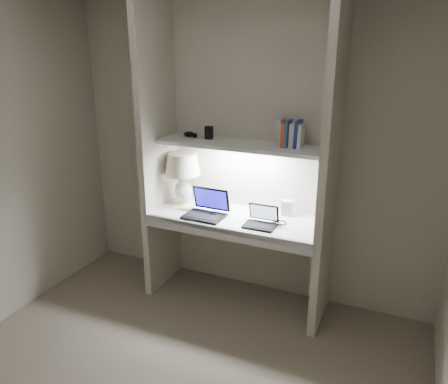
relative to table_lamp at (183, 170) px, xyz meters
The scene contains 17 objects.
back_wall 0.60m from the table_lamp, 19.20° to the left, with size 3.20×0.01×2.50m, color #BEB6A2.
alcove_panel_left 0.26m from the table_lamp, 155.26° to the right, with size 0.06×0.55×2.50m, color #BEB6A2.
alcove_panel_right 1.29m from the table_lamp, ahead, with size 0.06×0.55×2.50m, color #BEB6A2.
desk 0.64m from the table_lamp, ahead, with size 1.40×0.55×0.04m, color white.
desk_apron 0.74m from the table_lamp, 32.32° to the right, with size 1.46×0.03×0.10m, color silver.
shelf 0.61m from the table_lamp, ahead, with size 1.40×0.36×0.03m, color silver.
strip_light 0.60m from the table_lamp, ahead, with size 0.60×0.04×0.01m, color white.
table_lamp is the anchor object (origin of this frame).
laptop_main 0.44m from the table_lamp, 28.11° to the right, with size 0.33×0.29×0.22m.
laptop_netbook 0.86m from the table_lamp, 12.82° to the right, with size 0.25×0.22×0.16m.
speaker 0.96m from the table_lamp, ahead, with size 0.09×0.06×0.13m, color silver.
mouse 0.50m from the table_lamp, 21.77° to the right, with size 0.09×0.06×0.03m, color black.
cable_coil 0.97m from the table_lamp, ahead, with size 0.09×0.09×0.01m, color black.
sticky_note 0.33m from the table_lamp, 86.76° to the right, with size 0.07×0.07×0.00m, color #E8FB34.
book_row 1.01m from the table_lamp, ahead, with size 0.20×0.14×0.21m.
shelf_box 0.41m from the table_lamp, 12.90° to the left, with size 0.06×0.04×0.11m, color black.
shelf_gadget 0.32m from the table_lamp, 59.64° to the left, with size 0.11×0.08×0.05m, color black.
Camera 1 is at (1.27, -1.88, 2.13)m, focal length 35.00 mm.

